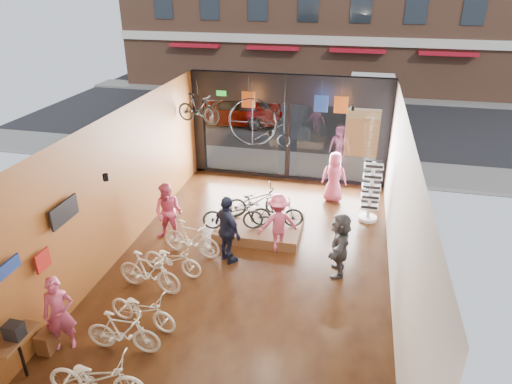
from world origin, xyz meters
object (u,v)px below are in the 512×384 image
(display_platform, at_px, (260,228))
(customer_3, at_px, (278,223))
(street_car, at_px, (233,108))
(floor_bike_5, at_px, (191,239))
(floor_bike_3, at_px, (149,272))
(customer_4, at_px, (334,177))
(penny_farthing, at_px, (262,124))
(floor_bike_4, at_px, (172,259))
(customer_2, at_px, (228,230))
(floor_bike_1, at_px, (123,332))
(customer_1, at_px, (169,213))
(display_bike_mid, at_px, (277,212))
(sunglasses_rack, at_px, (371,192))
(hung_bike, at_px, (198,109))
(customer_0, at_px, (59,314))
(floor_bike_2, at_px, (142,309))
(box_truck, at_px, (371,114))
(customer_5, at_px, (340,244))
(floor_bike_0, at_px, (97,377))
(display_bike_left, at_px, (233,215))
(display_bike_right, at_px, (256,201))

(display_platform, height_order, customer_3, customer_3)
(street_car, relative_size, floor_bike_5, 2.83)
(floor_bike_3, distance_m, customer_4, 6.98)
(floor_bike_5, xyz_separation_m, penny_farthing, (1.06, 4.02, 2.00))
(floor_bike_4, height_order, customer_3, customer_3)
(floor_bike_4, bearing_deg, customer_2, -48.50)
(floor_bike_1, distance_m, penny_farthing, 7.95)
(customer_1, bearing_deg, floor_bike_3, -76.08)
(display_platform, bearing_deg, customer_1, -158.75)
(display_bike_mid, xyz_separation_m, sunglasses_rack, (2.56, 1.55, 0.20))
(customer_3, xyz_separation_m, hung_bike, (-3.22, 3.13, 2.09))
(floor_bike_1, xyz_separation_m, customer_4, (3.57, 7.71, 0.38))
(customer_0, bearing_deg, street_car, 66.81)
(street_car, distance_m, floor_bike_5, 11.88)
(floor_bike_2, distance_m, customer_1, 3.56)
(box_truck, xyz_separation_m, customer_0, (-5.92, -14.43, -0.39))
(floor_bike_2, distance_m, floor_bike_5, 2.83)
(customer_5, distance_m, penny_farthing, 5.15)
(sunglasses_rack, bearing_deg, floor_bike_2, -119.65)
(floor_bike_0, bearing_deg, display_bike_left, -13.31)
(floor_bike_0, distance_m, floor_bike_5, 4.71)
(customer_3, bearing_deg, floor_bike_3, 14.57)
(floor_bike_0, xyz_separation_m, customer_1, (-0.84, 5.32, 0.39))
(floor_bike_2, bearing_deg, display_bike_right, -5.44)
(box_truck, xyz_separation_m, display_bike_mid, (-2.53, -9.20, -0.47))
(customer_5, xyz_separation_m, penny_farthing, (-2.81, 3.98, 1.66))
(floor_bike_2, xyz_separation_m, display_bike_mid, (2.11, 4.32, 0.33))
(floor_bike_4, distance_m, customer_1, 1.73)
(customer_3, bearing_deg, customer_4, -138.13)
(hung_bike, bearing_deg, sunglasses_rack, -83.73)
(floor_bike_4, relative_size, hung_bike, 1.01)
(floor_bike_3, distance_m, display_bike_right, 4.07)
(customer_3, relative_size, customer_5, 0.99)
(customer_0, bearing_deg, customer_3, 26.10)
(box_truck, xyz_separation_m, customer_3, (-2.38, -9.93, -0.38))
(floor_bike_2, relative_size, customer_2, 0.86)
(floor_bike_5, bearing_deg, street_car, 19.32)
(floor_bike_5, relative_size, customer_1, 0.97)
(street_car, distance_m, display_bike_left, 10.99)
(floor_bike_4, xyz_separation_m, customer_5, (4.04, 0.94, 0.42))
(floor_bike_1, bearing_deg, display_platform, -20.83)
(customer_0, height_order, customer_2, customer_2)
(floor_bike_3, xyz_separation_m, customer_5, (4.32, 1.67, 0.34))
(display_bike_left, height_order, sunglasses_rack, sunglasses_rack)
(street_car, height_order, floor_bike_5, street_car)
(customer_0, height_order, customer_1, customer_1)
(customer_0, xyz_separation_m, customer_4, (4.79, 7.88, 0.02))
(display_bike_left, height_order, customer_2, customer_2)
(box_truck, height_order, customer_3, box_truck)
(floor_bike_2, height_order, customer_2, customer_2)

